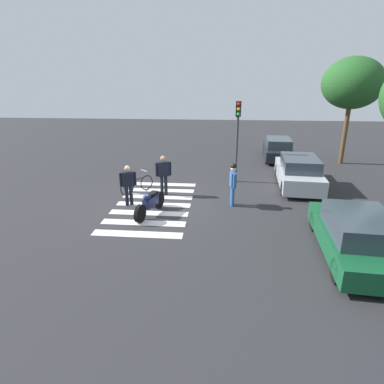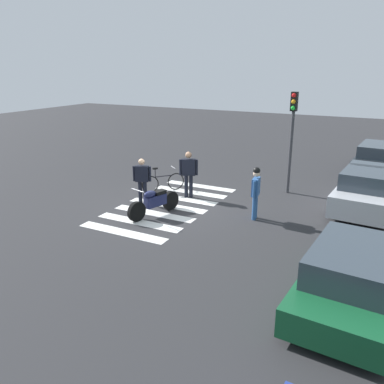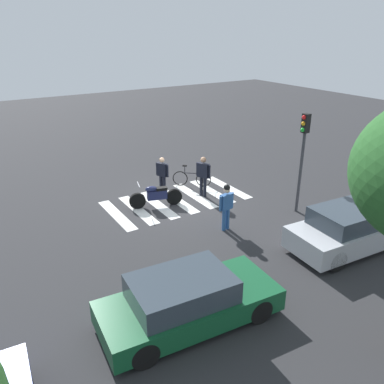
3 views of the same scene
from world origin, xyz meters
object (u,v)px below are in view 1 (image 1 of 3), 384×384
at_px(car_black_suv, 278,149).
at_px(traffic_light_pole, 238,129).
at_px(police_motorcycle, 150,203).
at_px(car_silver_sedan, 298,172).
at_px(pedestrian_bystander, 233,182).
at_px(officer_by_motorcycle, 164,173).
at_px(car_green_compact, 357,236).
at_px(officer_on_foot, 128,183).
at_px(leaning_bicycle, 137,185).

bearing_deg(car_black_suv, traffic_light_pole, -29.16).
height_order(police_motorcycle, car_silver_sedan, car_silver_sedan).
bearing_deg(pedestrian_bystander, police_motorcycle, -68.73).
xyz_separation_m(officer_by_motorcycle, car_black_suv, (-7.49, 6.11, -0.39)).
bearing_deg(police_motorcycle, car_green_compact, 69.07).
xyz_separation_m(officer_by_motorcycle, car_green_compact, (4.69, 6.37, -0.39)).
bearing_deg(officer_on_foot, pedestrian_bystander, 94.71).
bearing_deg(pedestrian_bystander, leaning_bicycle, -105.80).
height_order(police_motorcycle, officer_on_foot, officer_on_foot).
distance_m(leaning_bicycle, officer_by_motorcycle, 1.43).
bearing_deg(officer_by_motorcycle, police_motorcycle, -3.85).
height_order(officer_on_foot, pedestrian_bystander, pedestrian_bystander).
relative_size(police_motorcycle, officer_by_motorcycle, 1.20).
relative_size(officer_by_motorcycle, car_black_suv, 0.40).
relative_size(officer_on_foot, traffic_light_pole, 0.43).
bearing_deg(officer_by_motorcycle, officer_on_foot, -42.11).
distance_m(leaning_bicycle, pedestrian_bystander, 4.44).
distance_m(officer_on_foot, car_silver_sedan, 7.99).
height_order(officer_on_foot, traffic_light_pole, traffic_light_pole).
height_order(leaning_bicycle, car_silver_sedan, car_silver_sedan).
relative_size(officer_by_motorcycle, pedestrian_bystander, 1.01).
height_order(officer_by_motorcycle, traffic_light_pole, traffic_light_pole).
distance_m(police_motorcycle, car_black_suv, 11.54).
xyz_separation_m(car_green_compact, traffic_light_pole, (-6.99, -3.15, 2.00)).
bearing_deg(car_green_compact, pedestrian_bystander, -137.40).
relative_size(leaning_bicycle, car_black_suv, 0.31).
distance_m(police_motorcycle, car_silver_sedan, 7.46).
relative_size(leaning_bicycle, car_silver_sedan, 0.30).
bearing_deg(officer_on_foot, car_black_suv, 140.33).
distance_m(officer_on_foot, car_black_suv, 11.46).
xyz_separation_m(pedestrian_bystander, car_silver_sedan, (-2.78, 3.19, -0.32)).
relative_size(officer_by_motorcycle, car_green_compact, 0.39).
xyz_separation_m(car_silver_sedan, traffic_light_pole, (-0.51, -2.93, 1.94)).
xyz_separation_m(leaning_bicycle, pedestrian_bystander, (1.20, 4.23, 0.63)).
xyz_separation_m(pedestrian_bystander, car_green_compact, (3.70, 3.40, -0.37)).
relative_size(car_black_suv, car_green_compact, 0.98).
height_order(officer_on_foot, car_black_suv, officer_on_foot).
bearing_deg(car_green_compact, police_motorcycle, -110.93).
height_order(car_silver_sedan, car_green_compact, car_silver_sedan).
height_order(police_motorcycle, leaning_bicycle, police_motorcycle).
relative_size(leaning_bicycle, officer_by_motorcycle, 0.79).
distance_m(car_green_compact, traffic_light_pole, 7.93).
relative_size(officer_on_foot, pedestrian_bystander, 0.94).
bearing_deg(officer_on_foot, officer_by_motorcycle, 137.89).
bearing_deg(leaning_bicycle, car_green_compact, 57.31).
relative_size(leaning_bicycle, car_green_compact, 0.31).
xyz_separation_m(officer_on_foot, officer_by_motorcycle, (-1.33, 1.20, 0.08)).
height_order(car_green_compact, traffic_light_pole, traffic_light_pole).
xyz_separation_m(officer_by_motorcycle, car_silver_sedan, (-1.80, 6.15, -0.33)).
height_order(officer_by_motorcycle, pedestrian_bystander, officer_by_motorcycle).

